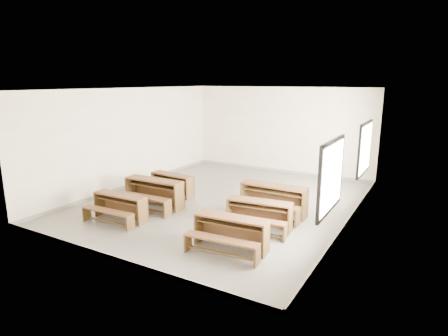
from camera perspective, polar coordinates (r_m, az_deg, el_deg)
The scene contains 7 objects.
room at distance 10.38m, azimuth 0.43°, elevation 6.10°, with size 8.50×8.50×3.20m.
desk_set_0 at distance 9.74m, azimuth -15.68°, elevation -5.50°, with size 1.49×0.80×0.66m.
desk_set_1 at distance 10.51m, azimuth -10.78°, elevation -3.47°, with size 1.76×0.95×0.78m.
desk_set_2 at distance 11.50m, azimuth -8.05°, elevation -2.29°, with size 1.51×0.87×0.65m.
desk_set_3 at distance 7.80m, azimuth 0.94°, elevation -9.55°, with size 1.62×0.93×0.70m.
desk_set_4 at distance 8.85m, azimuth 5.28°, elevation -6.82°, with size 1.62×0.97×0.69m.
desk_set_5 at distance 9.82m, azimuth 7.43°, elevation -4.50°, with size 1.75×0.91×0.79m.
Camera 1 is at (5.17, -8.96, 3.42)m, focal length 30.00 mm.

